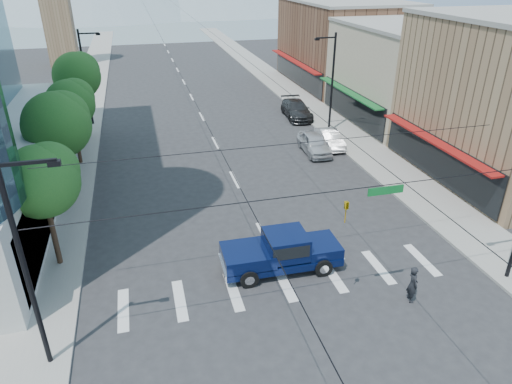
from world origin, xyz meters
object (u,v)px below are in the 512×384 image
(pickup_truck, at_px, (281,251))
(parked_car_far, at_px, (297,110))
(parked_car_near, at_px, (314,143))
(pedestrian, at_px, (413,284))
(parked_car_mid, at_px, (330,139))

(pickup_truck, xyz_separation_m, parked_car_far, (9.44, 24.51, -0.25))
(parked_car_near, bearing_deg, pickup_truck, -114.56)
(pedestrian, xyz_separation_m, parked_car_near, (2.43, 18.82, -0.12))
(parked_car_near, distance_m, parked_car_far, 9.79)
(parked_car_near, xyz_separation_m, parked_car_mid, (1.80, 0.97, -0.09))
(pedestrian, relative_size, parked_car_mid, 0.43)
(pedestrian, bearing_deg, parked_car_near, 2.14)
(parked_car_near, xyz_separation_m, parked_car_far, (1.80, 9.62, 0.03))
(pickup_truck, distance_m, parked_car_near, 16.74)
(pickup_truck, height_order, parked_car_near, pickup_truck)
(parked_car_mid, height_order, parked_car_far, parked_car_far)
(pedestrian, distance_m, parked_car_near, 18.98)
(pedestrian, xyz_separation_m, parked_car_mid, (4.23, 19.79, -0.21))
(parked_car_mid, distance_m, parked_car_far, 8.65)
(parked_car_mid, bearing_deg, parked_car_near, -148.66)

